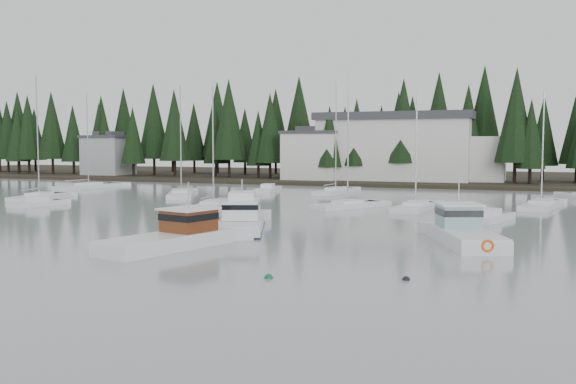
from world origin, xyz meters
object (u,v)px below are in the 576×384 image
at_px(sailboat_3, 214,207).
at_px(sailboat_10, 39,198).
at_px(runabout_3, 268,190).
at_px(lobster_boat_brown, 172,239).
at_px(house_far_west, 108,154).
at_px(harbor_inn, 408,147).
at_px(sailboat_2, 181,195).
at_px(lobster_boat_teal, 464,235).
at_px(runabout_1, 489,219).
at_px(cabin_cruiser_center, 242,221).
at_px(runabout_0, 37,205).
at_px(sailboat_9, 348,207).
at_px(sailboat_4, 415,209).
at_px(house_west, 313,154).
at_px(sailboat_0, 89,188).
at_px(sailboat_7, 541,207).
at_px(sailboat_1, 336,193).

distance_m(sailboat_3, sailboat_10, 23.47).
bearing_deg(runabout_3, lobster_boat_brown, -173.44).
xyz_separation_m(house_far_west, harbor_inn, (57.04, 1.34, 1.37)).
relative_size(sailboat_2, sailboat_10, 0.96).
relative_size(lobster_boat_teal, runabout_1, 1.52).
bearing_deg(runabout_1, lobster_boat_teal, -165.72).
distance_m(cabin_cruiser_center, runabout_3, 38.44).
height_order(lobster_boat_brown, runabout_0, lobster_boat_brown).
distance_m(cabin_cruiser_center, sailboat_9, 18.72).
relative_size(harbor_inn, lobster_boat_teal, 3.29).
bearing_deg(sailboat_4, runabout_0, 110.37).
bearing_deg(house_west, house_far_west, 177.27).
height_order(sailboat_9, runabout_1, sailboat_9).
distance_m(sailboat_9, runabout_1, 15.19).
xyz_separation_m(lobster_boat_brown, sailboat_9, (3.47, 27.54, -0.42)).
height_order(sailboat_3, sailboat_9, sailboat_9).
height_order(lobster_boat_teal, sailboat_4, sailboat_4).
relative_size(lobster_boat_brown, runabout_0, 1.62).
bearing_deg(sailboat_3, sailboat_9, -79.31).
bearing_deg(sailboat_9, sailboat_0, 100.67).
distance_m(house_west, runabout_1, 55.28).
height_order(lobster_boat_brown, sailboat_10, sailboat_10).
height_order(harbor_inn, runabout_3, harbor_inn).
xyz_separation_m(house_far_west, lobster_boat_teal, (71.84, -61.00, -3.84)).
bearing_deg(sailboat_0, lobster_boat_teal, -114.41).
bearing_deg(sailboat_9, sailboat_7, -38.76).
xyz_separation_m(house_far_west, runabout_3, (42.90, -23.73, -4.27)).
relative_size(sailboat_0, sailboat_10, 0.96).
bearing_deg(runabout_0, sailboat_7, -59.51).
height_order(house_west, sailboat_2, sailboat_2).
bearing_deg(lobster_boat_teal, house_west, 5.07).
height_order(house_far_west, runabout_0, house_far_west).
relative_size(house_far_west, runabout_3, 1.26).
xyz_separation_m(sailboat_9, sailboat_10, (-35.80, -2.83, -0.01)).
bearing_deg(sailboat_9, runabout_0, 136.93).
bearing_deg(runabout_3, sailboat_10, 127.12).
bearing_deg(runabout_0, sailboat_1, -29.47).
distance_m(house_far_west, runabout_1, 87.05).
xyz_separation_m(harbor_inn, sailboat_1, (-4.73, -24.99, -5.69)).
bearing_deg(runabout_1, harbor_inn, 35.26).
distance_m(runabout_0, runabout_1, 44.09).
xyz_separation_m(sailboat_1, runabout_1, (20.31, -24.15, 0.04)).
distance_m(sailboat_0, sailboat_10, 18.79).
relative_size(sailboat_0, sailboat_9, 0.97).
relative_size(sailboat_1, runabout_1, 2.52).
relative_size(lobster_boat_teal, sailboat_2, 0.64).
bearing_deg(runabout_0, runabout_1, -74.48).
distance_m(house_west, lobster_boat_teal, 66.24).
bearing_deg(lobster_boat_teal, sailboat_7, -32.27).
relative_size(sailboat_7, runabout_3, 1.80).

